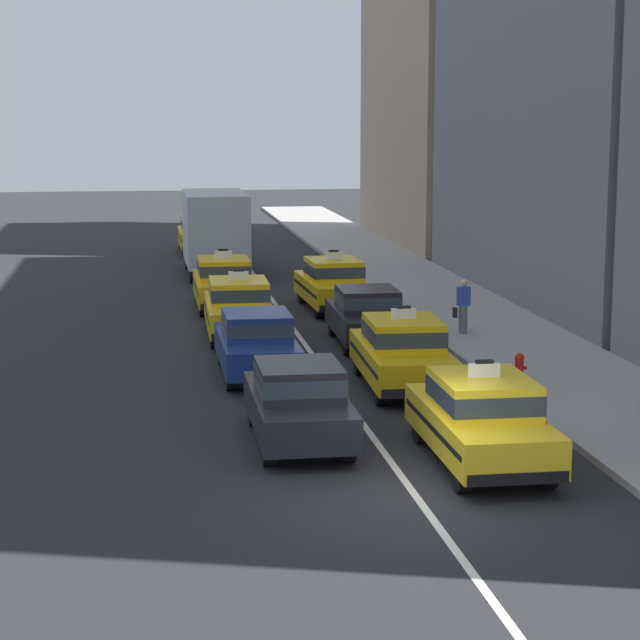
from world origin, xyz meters
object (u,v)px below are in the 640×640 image
(taxi_right_nearest, at_px, (481,418))
(pedestrian_trailing, at_px, (463,306))
(taxi_left_sixth, at_px, (199,233))
(taxi_right_fourth, at_px, (333,283))
(box_truck_left_fifth, at_px, (214,229))
(fire_hydrant, at_px, (519,367))
(taxi_left_fourth, at_px, (224,282))
(taxi_right_second, at_px, (402,352))
(sedan_left_second, at_px, (257,342))
(taxi_left_third, at_px, (239,307))
(sedan_left_nearest, at_px, (299,400))
(sedan_right_third, at_px, (367,314))

(taxi_right_nearest, xyz_separation_m, pedestrian_trailing, (2.96, 12.04, 0.03))
(taxi_left_sixth, xyz_separation_m, taxi_right_fourth, (3.41, -16.80, 0.00))
(box_truck_left_fifth, distance_m, fire_hydrant, 21.79)
(taxi_left_fourth, relative_size, taxi_right_second, 0.99)
(taxi_left_fourth, bearing_deg, pedestrian_trailing, -44.58)
(box_truck_left_fifth, xyz_separation_m, taxi_left_sixth, (-0.19, 7.63, -0.90))
(sedan_left_second, bearing_deg, fire_hydrant, -22.61)
(taxi_left_third, height_order, taxi_left_sixth, same)
(taxi_right_second, distance_m, fire_hydrant, 2.69)
(box_truck_left_fifth, bearing_deg, fire_hydrant, -75.08)
(box_truck_left_fifth, xyz_separation_m, taxi_right_second, (2.99, -20.46, -0.90))
(taxi_left_third, distance_m, box_truck_left_fifth, 13.51)
(sedan_left_nearest, relative_size, box_truck_left_fifth, 0.62)
(box_truck_left_fifth, distance_m, taxi_right_second, 20.70)
(sedan_right_third, bearing_deg, taxi_left_third, 154.20)
(taxi_right_nearest, bearing_deg, taxi_right_fourth, 89.55)
(taxi_left_sixth, xyz_separation_m, taxi_right_second, (3.18, -28.08, 0.00))
(taxi_left_third, relative_size, taxi_right_fourth, 1.00)
(taxi_left_fourth, height_order, box_truck_left_fifth, box_truck_left_fifth)
(sedan_left_nearest, xyz_separation_m, taxi_left_fourth, (-0.27, 16.30, 0.03))
(taxi_right_fourth, bearing_deg, fire_hydrant, -78.63)
(sedan_left_nearest, xyz_separation_m, taxi_left_sixth, (-0.22, 32.29, 0.03))
(taxi_left_sixth, distance_m, fire_hydrant, 29.23)
(taxi_left_third, relative_size, pedestrian_trailing, 3.01)
(taxi_right_second, bearing_deg, sedan_left_second, 149.88)
(taxi_left_third, relative_size, sedan_right_third, 1.06)
(taxi_right_nearest, xyz_separation_m, sedan_right_third, (0.11, 11.48, -0.03))
(sedan_left_second, relative_size, pedestrian_trailing, 2.81)
(pedestrian_trailing, bearing_deg, sedan_left_nearest, -120.76)
(taxi_right_nearest, distance_m, taxi_right_second, 6.13)
(taxi_right_fourth, xyz_separation_m, pedestrian_trailing, (2.83, -5.38, 0.03))
(taxi_left_third, xyz_separation_m, taxi_left_sixth, (-0.00, 21.11, 0.00))
(sedan_left_nearest, xyz_separation_m, taxi_left_third, (-0.21, 11.18, 0.03))
(taxi_left_third, distance_m, taxi_right_nearest, 13.51)
(box_truck_left_fifth, height_order, taxi_right_second, box_truck_left_fifth)
(taxi_left_third, xyz_separation_m, box_truck_left_fifth, (0.18, 13.48, 0.90))
(taxi_left_fourth, distance_m, taxi_right_fourth, 3.56)
(box_truck_left_fifth, xyz_separation_m, fire_hydrant, (5.60, -21.03, -1.23))
(sedan_left_nearest, height_order, box_truck_left_fifth, box_truck_left_fifth)
(taxi_left_sixth, relative_size, taxi_right_nearest, 1.00)
(taxi_right_second, bearing_deg, taxi_right_nearest, -89.14)
(taxi_right_nearest, relative_size, taxi_right_fourth, 0.99)
(sedan_left_nearest, distance_m, sedan_right_third, 10.06)
(box_truck_left_fifth, distance_m, taxi_left_sixth, 7.68)
(taxi_left_third, bearing_deg, taxi_right_fourth, 51.66)
(taxi_left_third, distance_m, taxi_left_fourth, 5.12)
(taxi_left_sixth, height_order, fire_hydrant, taxi_left_sixth)
(fire_hydrant, bearing_deg, taxi_right_fourth, 101.37)
(sedan_right_third, relative_size, taxi_right_fourth, 0.94)
(taxi_right_second, distance_m, taxi_right_fourth, 11.28)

